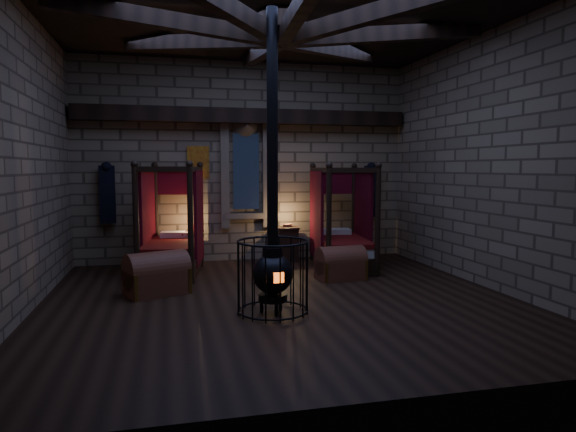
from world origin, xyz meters
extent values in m
cube|color=black|center=(0.00, 0.00, 0.00)|extent=(7.00, 7.00, 0.01)
cube|color=#847054|center=(0.00, 3.50, 2.10)|extent=(7.00, 0.02, 4.20)
cube|color=#847054|center=(0.00, -3.50, 2.10)|extent=(7.00, 0.02, 4.20)
cube|color=#847054|center=(-3.50, 0.00, 2.10)|extent=(0.02, 7.00, 4.20)
cube|color=#847054|center=(3.50, 0.00, 2.10)|extent=(0.02, 7.00, 4.20)
cube|color=black|center=(0.00, 0.00, 4.20)|extent=(7.00, 7.00, 0.01)
cube|color=black|center=(0.00, 3.32, 3.05)|extent=(6.86, 0.35, 0.30)
cylinder|color=black|center=(0.00, 0.00, 4.05)|extent=(0.70, 0.70, 0.25)
cube|color=black|center=(0.00, 3.45, 1.90)|extent=(0.55, 0.04, 1.60)
cube|color=maroon|center=(-1.00, 3.46, 2.10)|extent=(0.45, 0.03, 0.65)
cube|color=black|center=(-2.80, 3.34, 1.45)|extent=(0.30, 0.10, 1.15)
cube|color=black|center=(2.80, 3.34, 1.45)|extent=(0.30, 0.10, 1.15)
cube|color=black|center=(-1.57, 2.38, 0.16)|extent=(1.27, 2.02, 0.33)
cube|color=beige|center=(-1.57, 2.38, 0.42)|extent=(1.14, 1.86, 0.20)
cube|color=maroon|center=(-1.57, 2.38, 0.55)|extent=(1.19, 1.91, 0.09)
cube|color=beige|center=(-1.46, 3.06, 0.64)|extent=(0.68, 0.41, 0.13)
cube|color=#570715|center=(-1.43, 3.31, 1.68)|extent=(0.99, 0.20, 0.50)
cylinder|color=black|center=(-2.16, 1.55, 1.00)|extent=(0.10, 0.10, 2.00)
cylinder|color=black|center=(-1.88, 3.35, 1.00)|extent=(0.10, 0.10, 2.00)
cylinder|color=black|center=(-1.27, 1.41, 1.00)|extent=(0.10, 0.10, 2.00)
cylinder|color=black|center=(-0.98, 3.21, 1.00)|extent=(0.10, 0.10, 2.00)
cube|color=#570715|center=(-2.01, 2.73, 1.05)|extent=(0.27, 1.36, 1.77)
cube|color=#570715|center=(-1.05, 2.58, 1.05)|extent=(0.27, 1.36, 1.77)
cube|color=black|center=(1.72, 2.17, 0.16)|extent=(1.19, 1.98, 0.32)
cube|color=beige|center=(1.72, 2.17, 0.41)|extent=(1.06, 1.82, 0.20)
cube|color=maroon|center=(1.72, 2.17, 0.54)|extent=(1.12, 1.86, 0.09)
cube|color=beige|center=(1.80, 2.85, 0.63)|extent=(0.66, 0.39, 0.13)
cube|color=#570715|center=(1.83, 3.09, 1.67)|extent=(0.99, 0.16, 0.50)
cylinder|color=black|center=(1.17, 1.33, 0.99)|extent=(0.10, 0.10, 1.98)
cylinder|color=black|center=(1.38, 3.12, 0.99)|extent=(0.10, 0.10, 1.98)
cylinder|color=black|center=(2.06, 1.22, 0.99)|extent=(0.10, 0.10, 1.98)
cylinder|color=black|center=(2.28, 3.01, 0.99)|extent=(0.10, 0.10, 1.98)
cube|color=#570715|center=(1.28, 2.49, 1.04)|extent=(0.21, 1.35, 1.76)
cube|color=#570715|center=(2.23, 2.38, 1.04)|extent=(0.21, 1.35, 1.76)
cube|color=brown|center=(-1.83, 0.78, 0.19)|extent=(1.08, 0.89, 0.39)
cylinder|color=brown|center=(-1.83, 0.78, 0.39)|extent=(1.08, 0.89, 0.57)
cube|color=olive|center=(-2.23, 0.61, 0.19)|extent=(0.28, 0.57, 0.41)
cube|color=olive|center=(-1.43, 0.95, 0.19)|extent=(0.28, 0.57, 0.41)
cube|color=brown|center=(1.34, 1.15, 0.17)|extent=(0.88, 0.59, 0.34)
cylinder|color=brown|center=(1.34, 1.15, 0.34)|extent=(0.88, 0.59, 0.51)
cube|color=olive|center=(0.96, 1.11, 0.17)|extent=(0.11, 0.53, 0.36)
cube|color=olive|center=(1.72, 1.19, 0.17)|extent=(0.11, 0.53, 0.36)
cube|color=black|center=(-1.16, 3.07, 0.32)|extent=(0.40, 0.39, 0.64)
cube|color=black|center=(-1.16, 3.07, 0.66)|extent=(0.44, 0.42, 0.04)
cylinder|color=olive|center=(-1.16, 3.07, 0.75)|extent=(0.09, 0.09, 0.15)
cube|color=black|center=(0.83, 3.11, 0.34)|extent=(0.44, 0.42, 0.69)
cube|color=black|center=(0.83, 3.11, 0.71)|extent=(0.48, 0.46, 0.04)
cube|color=brown|center=(0.83, 3.11, 0.77)|extent=(0.18, 0.14, 0.05)
cylinder|color=black|center=(-0.27, -0.67, 0.22)|extent=(0.39, 0.39, 0.10)
sphere|color=black|center=(-0.27, -0.67, 0.54)|extent=(0.55, 0.55, 0.55)
cylinder|color=black|center=(-0.27, -0.67, 0.84)|extent=(0.28, 0.28, 0.14)
cube|color=#FF5914|center=(-0.24, -0.94, 0.54)|extent=(0.14, 0.03, 0.14)
cylinder|color=black|center=(-0.27, -0.67, 2.47)|extent=(0.15, 0.15, 3.16)
torus|color=black|center=(-0.27, -0.67, 0.04)|extent=(0.98, 0.98, 0.03)
torus|color=black|center=(-0.27, -0.67, 0.99)|extent=(0.98, 0.98, 0.03)
camera|label=1|loc=(-1.64, -7.39, 1.97)|focal=32.00mm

